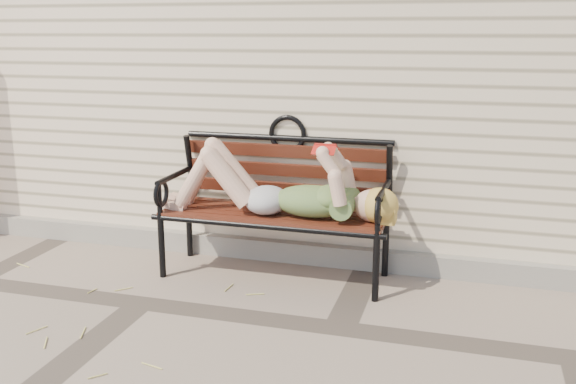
% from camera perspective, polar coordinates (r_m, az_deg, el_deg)
% --- Properties ---
extents(ground, '(80.00, 80.00, 0.00)m').
position_cam_1_polar(ground, '(4.12, -12.91, -9.60)').
color(ground, gray).
rests_on(ground, ground).
extents(house_wall, '(8.00, 4.00, 3.00)m').
position_cam_1_polar(house_wall, '(6.56, -0.69, 12.98)').
color(house_wall, beige).
rests_on(house_wall, ground).
extents(foundation_strip, '(8.00, 0.10, 0.15)m').
position_cam_1_polar(foundation_strip, '(4.91, -7.52, -4.52)').
color(foundation_strip, gray).
rests_on(foundation_strip, ground).
extents(garden_bench, '(1.65, 0.66, 1.07)m').
position_cam_1_polar(garden_bench, '(4.35, -0.88, 0.37)').
color(garden_bench, black).
rests_on(garden_bench, ground).
extents(reading_woman, '(1.56, 0.35, 0.49)m').
position_cam_1_polar(reading_woman, '(4.22, -1.23, 0.42)').
color(reading_woman, '#0B404E').
rests_on(reading_woman, ground).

